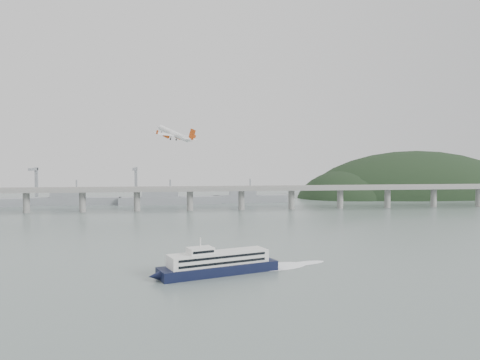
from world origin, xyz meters
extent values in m
plane|color=slate|center=(0.00, 0.00, 0.00)|extent=(900.00, 900.00, 0.00)
cube|color=gray|center=(0.00, 200.00, 20.00)|extent=(800.00, 22.00, 2.20)
cube|color=gray|center=(0.00, 189.50, 22.00)|extent=(800.00, 0.60, 1.80)
cube|color=gray|center=(0.00, 210.50, 22.00)|extent=(800.00, 0.60, 1.80)
cylinder|color=gray|center=(-180.00, 200.00, 9.50)|extent=(6.00, 6.00, 21.00)
cylinder|color=gray|center=(-130.00, 200.00, 9.50)|extent=(6.00, 6.00, 21.00)
cylinder|color=gray|center=(-80.00, 200.00, 9.50)|extent=(6.00, 6.00, 21.00)
cylinder|color=gray|center=(-30.00, 200.00, 9.50)|extent=(6.00, 6.00, 21.00)
cylinder|color=gray|center=(20.00, 200.00, 9.50)|extent=(6.00, 6.00, 21.00)
cylinder|color=gray|center=(70.00, 200.00, 9.50)|extent=(6.00, 6.00, 21.00)
cylinder|color=gray|center=(120.00, 200.00, 9.50)|extent=(6.00, 6.00, 21.00)
cylinder|color=gray|center=(170.00, 200.00, 9.50)|extent=(6.00, 6.00, 21.00)
cylinder|color=gray|center=(220.00, 200.00, 9.50)|extent=(6.00, 6.00, 21.00)
cylinder|color=gray|center=(270.00, 200.00, 9.50)|extent=(6.00, 6.00, 21.00)
ellipsoid|color=black|center=(270.00, 330.00, -18.00)|extent=(320.00, 150.00, 156.00)
ellipsoid|color=black|center=(175.00, 320.00, -12.00)|extent=(140.00, 110.00, 96.00)
ellipsoid|color=black|center=(360.00, 340.00, -25.00)|extent=(220.00, 140.00, 120.00)
cube|color=gray|center=(-150.00, 270.00, 4.00)|extent=(95.67, 20.15, 8.00)
cube|color=gray|center=(-159.50, 270.00, 12.00)|extent=(33.90, 15.02, 8.00)
cylinder|color=gray|center=(-150.00, 270.00, 20.00)|extent=(1.60, 1.60, 14.00)
cube|color=gray|center=(-50.00, 265.00, 4.00)|extent=(110.55, 21.43, 8.00)
cube|color=gray|center=(-61.00, 265.00, 12.00)|extent=(39.01, 16.73, 8.00)
cylinder|color=gray|center=(-50.00, 265.00, 20.00)|extent=(1.60, 1.60, 14.00)
cube|color=gray|center=(40.00, 275.00, 4.00)|extent=(85.00, 13.60, 8.00)
cube|color=gray|center=(31.50, 275.00, 12.00)|extent=(29.75, 11.90, 8.00)
cylinder|color=gray|center=(40.00, 275.00, 20.00)|extent=(1.60, 1.60, 14.00)
cube|color=gray|center=(-200.00, 300.00, 20.00)|extent=(3.00, 3.00, 40.00)
cube|color=gray|center=(-200.00, 290.00, 38.00)|extent=(3.00, 28.00, 3.00)
cube|color=gray|center=(-90.00, 300.00, 20.00)|extent=(3.00, 3.00, 40.00)
cube|color=gray|center=(-90.00, 290.00, 38.00)|extent=(3.00, 28.00, 3.00)
cube|color=black|center=(-22.79, -48.83, 2.12)|extent=(54.33, 29.30, 4.25)
cone|color=black|center=(-49.90, -58.15, 2.12)|extent=(6.40, 5.74, 4.25)
cube|color=silver|center=(-22.79, -48.83, 6.90)|extent=(45.61, 24.53, 5.31)
cube|color=black|center=(-21.05, -53.90, 8.28)|extent=(38.20, 13.27, 1.06)
cube|color=black|center=(-21.05, -53.90, 5.73)|extent=(38.20, 13.27, 1.06)
cube|color=black|center=(-24.54, -43.76, 8.28)|extent=(38.20, 13.27, 1.06)
cube|color=black|center=(-24.54, -43.76, 5.73)|extent=(38.20, 13.27, 1.06)
cube|color=silver|center=(-30.82, -51.59, 10.93)|extent=(12.45, 10.48, 2.76)
cube|color=black|center=(-29.60, -55.16, 10.93)|extent=(9.07, 3.23, 1.06)
cylinder|color=silver|center=(-30.82, -51.59, 14.33)|extent=(0.67, 0.67, 4.25)
ellipsoid|color=white|center=(5.31, -39.17, 0.05)|extent=(33.88, 24.39, 0.21)
ellipsoid|color=white|center=(19.36, -34.34, 0.05)|extent=(24.16, 14.68, 0.21)
cylinder|color=white|center=(-43.37, 75.28, 67.40)|extent=(21.16, 24.39, 12.85)
cone|color=white|center=(-54.01, 86.78, 72.70)|extent=(6.16, 6.28, 4.91)
cone|color=white|center=(-32.26, 63.31, 62.42)|extent=(6.93, 6.94, 5.24)
cube|color=white|center=(-42.97, 74.76, 66.09)|extent=(28.78, 27.95, 3.74)
cube|color=white|center=(-32.74, 63.89, 63.44)|extent=(11.15, 10.92, 1.92)
cube|color=#C5410D|center=(-31.20, 62.49, 66.33)|extent=(4.97, 4.82, 7.87)
cylinder|color=#C5410D|center=(-40.23, 80.06, 64.93)|extent=(4.96, 5.26, 3.68)
cylinder|color=black|center=(-41.63, 81.57, 65.63)|extent=(2.50, 2.27, 2.38)
cube|color=white|center=(-39.97, 79.85, 65.91)|extent=(2.17, 2.22, 2.01)
cylinder|color=#C5410D|center=(-48.44, 72.20, 65.50)|extent=(4.96, 5.26, 3.68)
cylinder|color=black|center=(-49.84, 73.71, 66.19)|extent=(2.50, 2.27, 2.38)
cube|color=white|center=(-48.18, 72.00, 66.48)|extent=(2.17, 2.22, 2.01)
cylinder|color=black|center=(-41.51, 76.99, 64.19)|extent=(1.14, 1.01, 2.49)
cylinder|color=black|center=(-41.80, 77.22, 63.12)|extent=(1.32, 1.30, 1.46)
cylinder|color=black|center=(-45.38, 73.28, 64.46)|extent=(1.14, 1.01, 2.49)
cylinder|color=black|center=(-45.68, 73.50, 63.39)|extent=(1.32, 1.30, 1.46)
cylinder|color=black|center=(-52.09, 84.48, 68.64)|extent=(1.14, 1.01, 2.49)
cylinder|color=black|center=(-52.38, 84.71, 67.56)|extent=(1.32, 1.30, 1.46)
cube|color=#C5410D|center=(-28.64, 85.22, 65.73)|extent=(1.85, 1.79, 2.89)
cube|color=#C5410D|center=(-54.00, 60.94, 67.47)|extent=(1.85, 1.79, 2.89)
camera|label=1|loc=(-39.27, -250.57, 50.63)|focal=35.00mm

